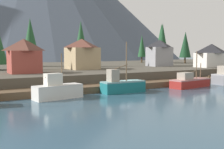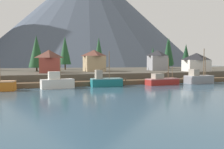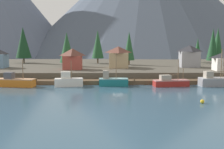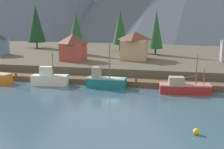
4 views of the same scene
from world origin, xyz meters
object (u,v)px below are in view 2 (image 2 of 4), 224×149
house_red (49,61)px  conifer_far_left (36,51)px  fishing_boat_white (57,83)px  conifer_back_right (99,51)px  conifer_near_left (153,55)px  house_grey (157,60)px  fishing_boat_teal (106,81)px  conifer_back_left (65,50)px  house_white (196,62)px  conifer_near_right (168,52)px  conifer_centre (169,51)px  house_tan (94,60)px  fishing_boat_red (162,81)px  fishing_boat_grey (198,78)px  conifer_mid_right (186,54)px

house_red → conifer_far_left: bearing=106.4°
fishing_boat_white → conifer_back_right: size_ratio=0.60×
conifer_near_left → house_grey: bearing=-114.2°
conifer_back_right → fishing_boat_teal: bearing=-101.8°
conifer_back_right → conifer_far_left: conifer_back_right is taller
fishing_boat_white → conifer_back_left: 37.75m
house_white → conifer_near_right: conifer_near_right is taller
house_white → house_red: house_red is taller
house_white → conifer_centre: (8.13, 28.61, 4.52)m
house_tan → conifer_near_left: size_ratio=0.74×
fishing_boat_red → conifer_back_left: (-18.63, 36.62, 8.62)m
house_tan → conifer_back_left: (-6.99, 16.26, 3.71)m
fishing_boat_grey → conifer_far_left: size_ratio=0.80×
fishing_boat_teal → house_grey: (24.58, 20.76, 4.88)m
house_white → conifer_near_right: (4.33, 23.49, 4.11)m
conifer_back_left → conifer_back_right: bearing=-30.8°
house_red → conifer_centre: 58.00m
house_tan → conifer_near_left: 38.20m
fishing_boat_red → house_tan: house_tan is taller
conifer_far_left → house_red: bearing=-73.6°
fishing_boat_teal → fishing_boat_red: (13.72, -0.73, -0.19)m
conifer_back_left → conifer_back_right: conifer_back_left is taller
fishing_boat_grey → house_red: fishing_boat_grey is taller
house_red → conifer_centre: (52.20, 24.92, 4.31)m
house_red → house_tan: 14.47m
fishing_boat_grey → house_tan: house_tan is taller
house_red → conifer_far_left: 11.95m
fishing_boat_red → fishing_boat_grey: size_ratio=0.98×
conifer_back_right → conifer_centre: size_ratio=0.87×
conifer_back_left → conifer_near_left: bearing=7.5°
house_red → conifer_back_left: conifer_back_left is taller
house_white → house_red: size_ratio=1.37×
conifer_near_right → conifer_mid_right: 7.28m
fishing_boat_white → house_tan: house_tan is taller
house_tan → conifer_near_left: conifer_near_left is taller
fishing_boat_grey → conifer_back_right: size_ratio=0.76×
conifer_mid_right → conifer_far_left: 57.40m
house_grey → fishing_boat_teal: bearing=-139.8°
fishing_boat_red → house_grey: bearing=55.0°
house_grey → conifer_centre: 24.97m
conifer_near_left → conifer_far_left: bearing=-162.3°
fishing_boat_red → conifer_mid_right: bearing=38.3°
house_grey → conifer_centre: (16.19, 18.60, 3.91)m
house_white → conifer_far_left: (-47.33, 14.79, 3.20)m
fishing_boat_red → house_tan: 23.97m
house_white → conifer_back_left: (-37.55, 25.14, 4.16)m
conifer_back_right → conifer_near_right: bearing=9.1°
fishing_boat_red → conifer_back_right: 32.04m
conifer_back_right → conifer_far_left: bearing=-169.7°
house_red → conifer_back_right: conifer_back_right is taller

